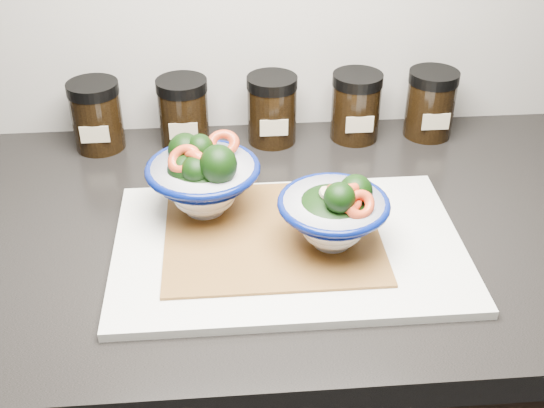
{
  "coord_description": "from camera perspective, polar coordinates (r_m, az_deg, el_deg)",
  "views": [
    {
      "loc": [
        -0.03,
        0.68,
        1.44
      ],
      "look_at": [
        0.03,
        1.41,
        0.96
      ],
      "focal_mm": 45.0,
      "sensor_mm": 36.0,
      "label": 1
    }
  ],
  "objects": [
    {
      "name": "spice_jar_c",
      "position": [
        1.12,
        0.0,
        7.93
      ],
      "size": [
        0.08,
        0.08,
        0.11
      ],
      "color": "black",
      "rests_on": "countertop"
    },
    {
      "name": "bowl_left",
      "position": [
        0.92,
        -5.82,
        2.2
      ],
      "size": [
        0.15,
        0.15,
        0.11
      ],
      "rotation": [
        0.0,
        0.0,
        -0.15
      ],
      "color": "white",
      "rests_on": "bamboo_mat"
    },
    {
      "name": "spice_jar_b",
      "position": [
        1.12,
        -7.42,
        7.61
      ],
      "size": [
        0.08,
        0.08,
        0.11
      ],
      "color": "black",
      "rests_on": "countertop"
    },
    {
      "name": "spice_jar_a",
      "position": [
        1.14,
        -14.46,
        7.18
      ],
      "size": [
        0.08,
        0.08,
        0.11
      ],
      "color": "black",
      "rests_on": "countertop"
    },
    {
      "name": "spice_jar_e",
      "position": [
        1.17,
        13.12,
        8.18
      ],
      "size": [
        0.08,
        0.08,
        0.11
      ],
      "color": "black",
      "rests_on": "countertop"
    },
    {
      "name": "countertop",
      "position": [
        0.95,
        -2.04,
        -2.64
      ],
      "size": [
        3.5,
        0.6,
        0.04
      ],
      "primitive_type": "cube",
      "color": "black",
      "rests_on": "cabinet"
    },
    {
      "name": "cutting_board",
      "position": [
        0.89,
        1.39,
        -3.56
      ],
      "size": [
        0.45,
        0.3,
        0.01
      ],
      "primitive_type": "cube",
      "color": "silver",
      "rests_on": "countertop"
    },
    {
      "name": "bamboo_mat",
      "position": [
        0.9,
        0.0,
        -2.45
      ],
      "size": [
        0.28,
        0.24,
        0.0
      ],
      "primitive_type": "cube",
      "color": "#9A652E",
      "rests_on": "cutting_board"
    },
    {
      "name": "spice_jar_d",
      "position": [
        1.14,
        7.03,
        8.12
      ],
      "size": [
        0.08,
        0.08,
        0.11
      ],
      "color": "black",
      "rests_on": "countertop"
    },
    {
      "name": "bowl_right",
      "position": [
        0.85,
        5.29,
        -0.8
      ],
      "size": [
        0.14,
        0.14,
        0.1
      ],
      "rotation": [
        0.0,
        0.0,
        0.02
      ],
      "color": "white",
      "rests_on": "bamboo_mat"
    }
  ]
}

